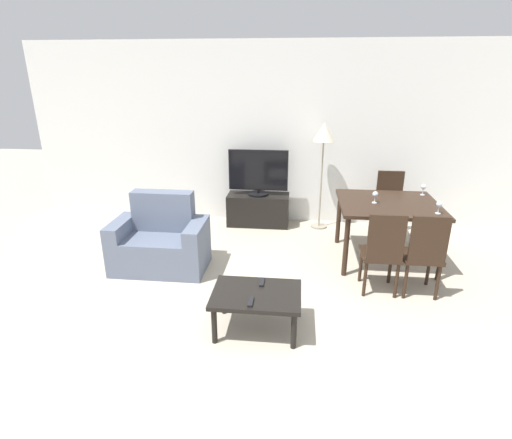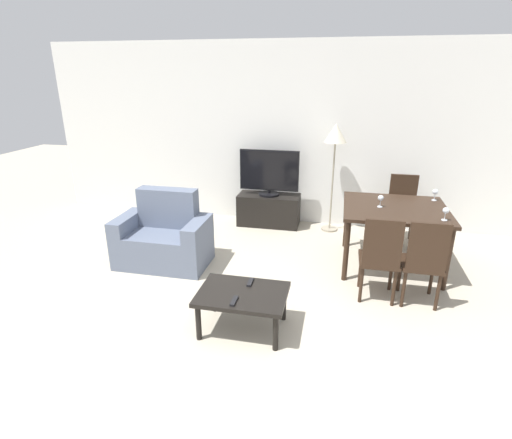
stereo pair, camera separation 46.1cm
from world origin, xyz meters
TOP-DOWN VIEW (x-y plane):
  - ground_plane at (0.00, 0.00)m, footprint 18.00×18.00m
  - wall_back at (0.00, 3.61)m, footprint 7.88×0.06m
  - armchair at (-1.38, 1.75)m, footprint 1.11×0.65m
  - tv_stand at (-0.36, 3.33)m, footprint 0.94×0.42m
  - tv at (-0.36, 3.33)m, footprint 0.89×0.31m
  - coffee_table at (-0.10, 0.61)m, footprint 0.80×0.58m
  - dining_table at (1.35, 2.25)m, footprint 1.19×1.09m
  - dining_chair_near at (1.14, 1.40)m, footprint 0.40×0.40m
  - dining_chair_far at (1.56, 3.11)m, footprint 0.40×0.40m
  - dining_chair_near_right at (1.56, 1.40)m, footprint 0.40×0.40m
  - floor_lamp at (0.59, 3.31)m, footprint 0.31×0.31m
  - remote_primary at (-0.06, 0.78)m, footprint 0.04×0.15m
  - remote_secondary at (-0.13, 0.44)m, footprint 0.04×0.15m
  - wine_glass_left at (1.85, 2.62)m, footprint 0.07×0.07m
  - wine_glass_center at (1.81, 1.90)m, footprint 0.07×0.07m
  - wine_glass_right at (1.17, 2.22)m, footprint 0.07×0.07m

SIDE VIEW (x-z plane):
  - ground_plane at x=0.00m, z-range 0.00..0.00m
  - tv_stand at x=-0.36m, z-range 0.00..0.48m
  - armchair at x=-1.38m, z-range -0.13..0.77m
  - coffee_table at x=-0.10m, z-range 0.14..0.53m
  - remote_primary at x=-0.06m, z-range 0.39..0.41m
  - remote_secondary at x=-0.13m, z-range 0.39..0.41m
  - dining_chair_near at x=1.14m, z-range 0.04..0.98m
  - dining_chair_far at x=1.56m, z-range 0.04..0.98m
  - dining_chair_near_right at x=1.56m, z-range 0.04..0.98m
  - dining_table at x=1.35m, z-range 0.30..1.06m
  - tv at x=-0.36m, z-range 0.48..1.17m
  - wine_glass_left at x=1.85m, z-range 0.79..0.94m
  - wine_glass_center at x=1.81m, z-range 0.79..0.94m
  - wine_glass_right at x=1.17m, z-range 0.79..0.94m
  - wall_back at x=0.00m, z-range 0.00..2.70m
  - floor_lamp at x=0.59m, z-range 0.57..2.16m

